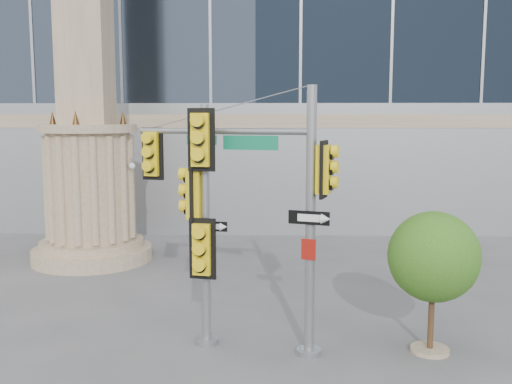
{
  "coord_description": "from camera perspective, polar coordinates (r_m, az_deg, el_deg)",
  "views": [
    {
      "loc": [
        0.74,
        -11.82,
        5.29
      ],
      "look_at": [
        0.36,
        2.0,
        3.52
      ],
      "focal_mm": 40.0,
      "sensor_mm": 36.0,
      "label": 1
    }
  ],
  "objects": [
    {
      "name": "ground",
      "position": [
        12.97,
        -1.9,
        -16.77
      ],
      "size": [
        120.0,
        120.0,
        0.0
      ],
      "primitive_type": "plane",
      "color": "#545456",
      "rests_on": "ground"
    },
    {
      "name": "main_signal_pole",
      "position": [
        12.8,
        0.79,
        0.3
      ],
      "size": [
        4.51,
        1.84,
        6.02
      ],
      "rotation": [
        0.0,
        0.0,
        -0.32
      ],
      "color": "slate",
      "rests_on": "ground"
    },
    {
      "name": "secondary_signal_pole",
      "position": [
        13.04,
        -5.5,
        -1.5
      ],
      "size": [
        0.97,
        0.83,
        5.62
      ],
      "rotation": [
        0.0,
        0.0,
        -0.18
      ],
      "color": "slate",
      "rests_on": "ground"
    },
    {
      "name": "monument",
      "position": [
        21.89,
        -16.5,
        7.6
      ],
      "size": [
        4.4,
        4.4,
        16.6
      ],
      "color": "gray",
      "rests_on": "ground"
    },
    {
      "name": "street_tree",
      "position": [
        13.49,
        17.46,
        -6.54
      ],
      "size": [
        2.09,
        2.04,
        3.25
      ],
      "color": "gray",
      "rests_on": "ground"
    }
  ]
}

